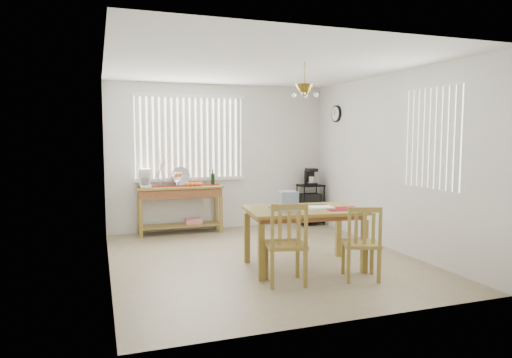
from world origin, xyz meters
name	(u,v)px	position (x,y,z in m)	size (l,w,h in m)	color
ground	(262,259)	(0.00, 0.00, -0.01)	(4.00, 4.50, 0.01)	gray
room_shell	(262,135)	(0.00, 0.01, 1.69)	(4.20, 4.70, 2.70)	silver
sideboard	(181,198)	(-0.77, 2.03, 0.61)	(1.46, 0.41, 0.82)	olive
sideboard_items	(166,179)	(-1.00, 2.04, 0.94)	(1.38, 0.34, 0.63)	maroon
wire_cart	(310,201)	(1.70, 2.00, 0.46)	(0.45, 0.36, 0.76)	black
cart_items	(310,177)	(1.70, 2.01, 0.91)	(0.18, 0.22, 0.31)	black
dining_table	(303,215)	(0.36, -0.55, 0.68)	(1.52, 1.06, 0.76)	olive
table_items	(296,203)	(0.21, -0.66, 0.86)	(1.10, 0.62, 0.24)	#157969
chair_left	(286,244)	(-0.12, -1.11, 0.46)	(0.51, 0.51, 0.95)	olive
chair_right	(362,243)	(0.79, -1.24, 0.43)	(0.52, 0.52, 0.88)	olive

